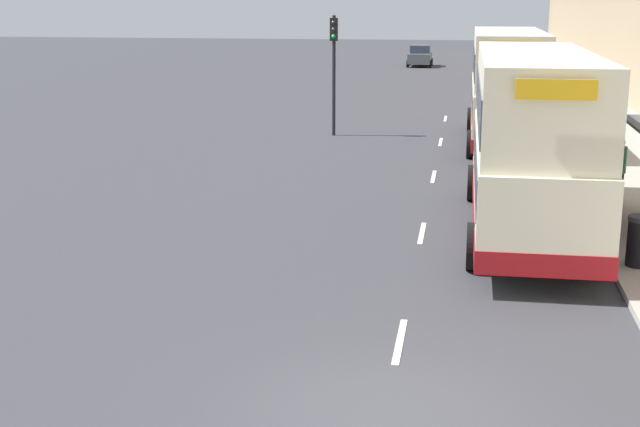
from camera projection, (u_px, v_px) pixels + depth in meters
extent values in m
plane|color=#38383D|center=(385.00, 413.00, 12.14)|extent=(220.00, 220.00, 0.00)
cube|color=#A39E93|center=(571.00, 101.00, 48.02)|extent=(5.00, 93.00, 0.14)
cube|color=silver|center=(400.00, 341.00, 14.67)|extent=(0.12, 2.00, 0.01)
cube|color=silver|center=(422.00, 233.00, 21.39)|extent=(0.12, 2.00, 0.01)
cube|color=silver|center=(434.00, 177.00, 28.11)|extent=(0.12, 2.00, 0.01)
cube|color=silver|center=(441.00, 142.00, 34.83)|extent=(0.12, 2.00, 0.01)
cube|color=silver|center=(445.00, 119.00, 41.55)|extent=(0.12, 2.00, 0.01)
cylinder|color=#4C4C51|center=(620.00, 164.00, 22.88)|extent=(0.10, 0.10, 2.40)
cube|color=beige|center=(530.00, 175.00, 21.02)|extent=(2.55, 10.14, 1.85)
cube|color=beige|center=(534.00, 95.00, 20.57)|extent=(2.50, 9.84, 1.95)
cube|color=maroon|center=(528.00, 204.00, 21.18)|extent=(2.58, 10.19, 0.45)
cube|color=#2D3847|center=(531.00, 160.00, 20.93)|extent=(2.58, 9.53, 0.81)
cube|color=#2D3847|center=(534.00, 99.00, 20.59)|extent=(2.55, 9.53, 0.94)
cube|color=yellow|center=(556.00, 89.00, 15.58)|extent=(1.40, 0.08, 0.36)
cylinder|color=black|center=(473.00, 183.00, 24.74)|extent=(0.30, 1.00, 1.00)
cylinder|color=black|center=(567.00, 186.00, 24.34)|extent=(0.30, 1.00, 1.00)
cylinder|color=black|center=(474.00, 246.00, 18.42)|extent=(0.30, 1.00, 1.00)
cylinder|color=black|center=(601.00, 252.00, 18.02)|extent=(0.30, 1.00, 1.00)
cube|color=beige|center=(506.00, 108.00, 33.85)|extent=(2.55, 10.18, 1.85)
cube|color=beige|center=(508.00, 57.00, 33.40)|extent=(2.50, 9.87, 1.95)
cube|color=maroon|center=(505.00, 126.00, 34.01)|extent=(2.58, 10.23, 0.45)
cube|color=#2D3847|center=(506.00, 98.00, 33.76)|extent=(2.58, 9.57, 0.81)
cube|color=#2D3847|center=(508.00, 60.00, 33.42)|extent=(2.55, 9.57, 0.94)
cube|color=yellow|center=(516.00, 48.00, 28.39)|extent=(1.40, 0.08, 0.36)
cylinder|color=black|center=(471.00, 119.00, 37.59)|extent=(0.30, 1.00, 1.00)
cylinder|color=black|center=(533.00, 121.00, 37.19)|extent=(0.30, 1.00, 1.00)
cylinder|color=black|center=(471.00, 144.00, 31.24)|extent=(0.30, 1.00, 1.00)
cylinder|color=black|center=(545.00, 146.00, 30.84)|extent=(0.30, 1.00, 1.00)
cube|color=silver|center=(490.00, 55.00, 76.35)|extent=(1.83, 4.46, 0.77)
cube|color=#2D3847|center=(490.00, 47.00, 75.98)|extent=(1.61, 2.14, 0.63)
cylinder|color=black|center=(478.00, 59.00, 77.92)|extent=(0.20, 0.60, 0.60)
cylinder|color=black|center=(500.00, 59.00, 77.63)|extent=(0.20, 0.60, 0.60)
cylinder|color=black|center=(479.00, 61.00, 75.26)|extent=(0.20, 0.60, 0.60)
cylinder|color=black|center=(501.00, 61.00, 74.98)|extent=(0.20, 0.60, 0.60)
cube|color=#4C5156|center=(499.00, 73.00, 58.71)|extent=(1.90, 4.25, 0.75)
cube|color=#2D3847|center=(500.00, 63.00, 58.35)|extent=(1.67, 2.04, 0.61)
cylinder|color=black|center=(484.00, 77.00, 60.21)|extent=(0.20, 0.60, 0.60)
cylinder|color=black|center=(512.00, 77.00, 59.91)|extent=(0.20, 0.60, 0.60)
cylinder|color=black|center=(484.00, 80.00, 57.69)|extent=(0.20, 0.60, 0.60)
cylinder|color=black|center=(514.00, 80.00, 57.39)|extent=(0.20, 0.60, 0.60)
cube|color=#4C5156|center=(420.00, 58.00, 72.81)|extent=(1.80, 3.93, 0.78)
cube|color=#2D3847|center=(420.00, 49.00, 72.83)|extent=(1.58, 1.89, 0.64)
cylinder|color=black|center=(430.00, 64.00, 71.59)|extent=(0.20, 0.60, 0.60)
cylinder|color=black|center=(408.00, 64.00, 71.87)|extent=(0.20, 0.60, 0.60)
cylinder|color=black|center=(431.00, 62.00, 73.92)|extent=(0.20, 0.60, 0.60)
cylinder|color=black|center=(410.00, 62.00, 74.21)|extent=(0.20, 0.60, 0.60)
cylinder|color=#23232D|center=(617.00, 188.00, 23.71)|extent=(0.29, 0.29, 0.85)
cylinder|color=#337260|center=(620.00, 160.00, 23.53)|extent=(0.35, 0.35, 0.71)
sphere|color=tan|center=(621.00, 142.00, 23.42)|extent=(0.23, 0.23, 0.23)
cylinder|color=black|center=(640.00, 243.00, 18.22)|extent=(0.52, 0.52, 0.95)
cylinder|color=black|center=(334.00, 76.00, 36.01)|extent=(0.14, 0.14, 4.82)
cube|color=black|center=(334.00, 29.00, 35.52)|extent=(0.30, 0.24, 0.90)
sphere|color=#2D2D2D|center=(333.00, 23.00, 35.34)|extent=(0.16, 0.16, 0.16)
sphere|color=#2D2D2D|center=(333.00, 29.00, 35.41)|extent=(0.16, 0.16, 0.16)
sphere|color=#19D84C|center=(333.00, 36.00, 35.47)|extent=(0.16, 0.16, 0.16)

